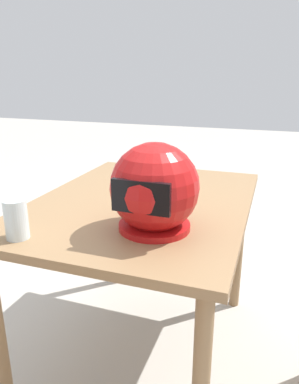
{
  "coord_description": "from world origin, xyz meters",
  "views": [
    {
      "loc": [
        -0.47,
        1.27,
        1.19
      ],
      "look_at": [
        -0.01,
        -0.04,
        0.74
      ],
      "focal_mm": 34.24,
      "sensor_mm": 36.0,
      "label": 1
    }
  ],
  "objects_px": {
    "motorcycle_helmet": "(154,189)",
    "drinking_glass": "(16,219)",
    "dining_table": "(143,221)",
    "pizza": "(156,188)"
  },
  "relations": [
    {
      "from": "dining_table",
      "to": "motorcycle_helmet",
      "type": "distance_m",
      "value": 0.36
    },
    {
      "from": "motorcycle_helmet",
      "to": "drinking_glass",
      "type": "distance_m",
      "value": 0.42
    },
    {
      "from": "dining_table",
      "to": "motorcycle_helmet",
      "type": "xyz_separation_m",
      "value": [
        -0.13,
        0.25,
        0.22
      ]
    },
    {
      "from": "pizza",
      "to": "drinking_glass",
      "type": "height_order",
      "value": "drinking_glass"
    },
    {
      "from": "pizza",
      "to": "dining_table",
      "type": "bearing_deg",
      "value": 71.73
    },
    {
      "from": "pizza",
      "to": "motorcycle_helmet",
      "type": "xyz_separation_m",
      "value": [
        -0.1,
        0.34,
        0.11
      ]
    },
    {
      "from": "motorcycle_helmet",
      "to": "drinking_glass",
      "type": "xyz_separation_m",
      "value": [
        0.37,
        0.2,
        -0.07
      ]
    },
    {
      "from": "motorcycle_helmet",
      "to": "dining_table",
      "type": "bearing_deg",
      "value": -62.13
    },
    {
      "from": "pizza",
      "to": "drinking_glass",
      "type": "xyz_separation_m",
      "value": [
        0.26,
        0.54,
        0.04
      ]
    },
    {
      "from": "motorcycle_helmet",
      "to": "drinking_glass",
      "type": "height_order",
      "value": "motorcycle_helmet"
    }
  ]
}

